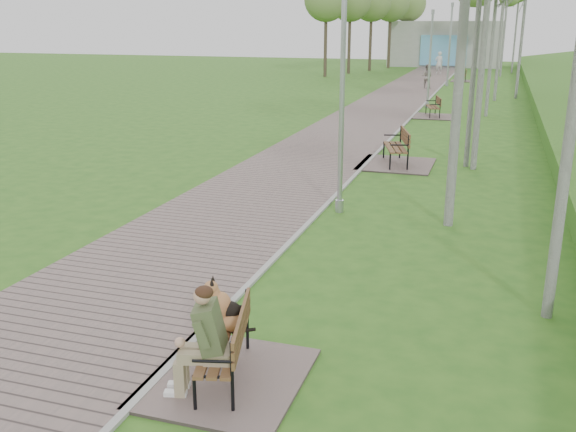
# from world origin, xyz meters

# --- Properties ---
(ground) EXTENTS (120.00, 120.00, 0.00)m
(ground) POSITION_xyz_m (0.00, 0.00, 0.00)
(ground) COLOR #2D5F1C
(ground) RESTS_ON ground
(walkway) EXTENTS (3.50, 67.00, 0.04)m
(walkway) POSITION_xyz_m (-1.75, 21.50, 0.02)
(walkway) COLOR #715F5B
(walkway) RESTS_ON ground
(kerb) EXTENTS (0.10, 67.00, 0.05)m
(kerb) POSITION_xyz_m (0.00, 21.50, 0.03)
(kerb) COLOR #999993
(kerb) RESTS_ON ground
(building_north) EXTENTS (10.00, 5.20, 4.00)m
(building_north) POSITION_xyz_m (-1.50, 50.97, 1.99)
(building_north) COLOR #9E9E99
(building_north) RESTS_ON ground
(bench_main) EXTENTS (1.73, 1.92, 1.51)m
(bench_main) POSITION_xyz_m (0.67, -5.39, 0.42)
(bench_main) COLOR #715F5B
(bench_main) RESTS_ON ground
(bench_second) EXTENTS (2.06, 2.29, 1.27)m
(bench_second) POSITION_xyz_m (0.79, 6.86, 0.24)
(bench_second) COLOR #715F5B
(bench_second) RESTS_ON ground
(bench_third) EXTENTS (1.75, 1.94, 1.07)m
(bench_third) POSITION_xyz_m (0.83, 17.07, 0.20)
(bench_third) COLOR #715F5B
(bench_third) RESTS_ON ground
(bench_far) EXTENTS (1.62, 1.80, 0.99)m
(bench_far) POSITION_xyz_m (1.03, 35.23, 0.18)
(bench_far) COLOR #715F5B
(bench_far) RESTS_ON ground
(lamp_post_near) EXTENTS (0.18, 0.18, 4.68)m
(lamp_post_near) POSITION_xyz_m (0.39, 1.71, 2.19)
(lamp_post_near) COLOR #9EA1A6
(lamp_post_near) RESTS_ON ground
(lamp_post_second) EXTENTS (0.17, 0.17, 4.50)m
(lamp_post_second) POSITION_xyz_m (0.26, 20.10, 2.10)
(lamp_post_second) COLOR #9EA1A6
(lamp_post_second) RESTS_ON ground
(lamp_post_third) EXTENTS (0.20, 0.20, 5.09)m
(lamp_post_third) POSITION_xyz_m (0.28, 31.38, 2.38)
(lamp_post_third) COLOR #9EA1A6
(lamp_post_third) RESTS_ON ground
(lamp_post_far) EXTENTS (0.20, 0.20, 5.11)m
(lamp_post_far) POSITION_xyz_m (0.32, 47.21, 2.39)
(lamp_post_far) COLOR #9EA1A6
(lamp_post_far) RESTS_ON ground
(pedestrian_near) EXTENTS (0.73, 0.61, 1.72)m
(pedestrian_near) POSITION_xyz_m (-1.16, 41.09, 0.86)
(pedestrian_near) COLOR silver
(pedestrian_near) RESTS_ON ground
(pedestrian_far) EXTENTS (0.77, 0.63, 1.47)m
(pedestrian_far) POSITION_xyz_m (-0.80, 29.29, 0.74)
(pedestrian_far) COLOR gray
(pedestrian_far) RESTS_ON ground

